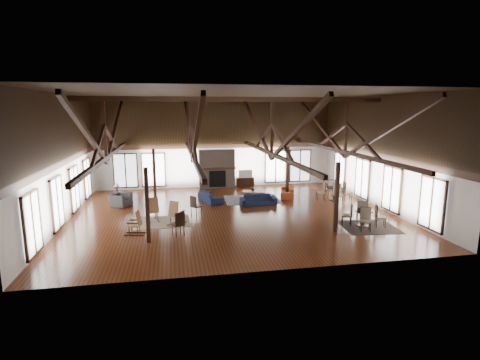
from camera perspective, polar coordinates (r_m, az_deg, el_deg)
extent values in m
plane|color=#5C2C13|center=(19.24, -1.11, -5.16)|extent=(16.00, 16.00, 0.00)
cube|color=black|center=(18.52, -1.18, 12.99)|extent=(16.00, 14.00, 0.02)
cube|color=silver|center=(25.54, -3.69, 5.62)|extent=(16.00, 0.02, 6.00)
cube|color=silver|center=(11.87, 4.32, -0.35)|extent=(16.00, 0.02, 6.00)
cube|color=silver|center=(19.08, -25.62, 2.84)|extent=(0.02, 14.00, 6.00)
cube|color=silver|center=(21.43, 20.53, 3.98)|extent=(0.02, 14.00, 6.00)
cube|color=black|center=(18.51, -1.17, 12.22)|extent=(15.60, 0.18, 0.22)
cube|color=black|center=(18.65, -19.69, 3.26)|extent=(0.16, 13.70, 0.18)
cube|color=black|center=(18.53, -19.95, 7.40)|extent=(0.14, 0.14, 2.70)
cube|color=black|center=(22.00, -18.46, 7.60)|extent=(0.15, 7.07, 3.12)
cube|color=black|center=(15.10, -22.06, 6.16)|extent=(0.15, 7.07, 3.12)
cube|color=black|center=(18.43, -7.30, 3.72)|extent=(0.16, 13.70, 0.18)
cube|color=black|center=(18.31, -7.40, 7.92)|extent=(0.14, 0.14, 2.70)
cube|color=black|center=(21.81, -7.90, 8.02)|extent=(0.15, 7.07, 3.12)
cube|color=black|center=(14.83, -6.65, 6.80)|extent=(0.15, 7.07, 3.12)
cube|color=black|center=(19.06, 4.82, 4.01)|extent=(0.16, 13.70, 0.18)
cube|color=black|center=(18.95, 4.88, 8.06)|extent=(0.14, 0.14, 2.70)
cube|color=black|center=(22.35, 2.50, 8.18)|extent=(0.15, 7.07, 3.12)
cube|color=black|center=(15.61, 8.27, 6.96)|extent=(0.15, 7.07, 3.12)
cube|color=black|center=(20.47, 15.71, 4.11)|extent=(0.16, 13.70, 0.18)
cube|color=black|center=(20.37, 15.91, 7.88)|extent=(0.14, 0.14, 2.70)
cube|color=black|center=(23.56, 12.12, 8.09)|extent=(0.15, 7.07, 3.12)
cube|color=black|center=(17.31, 21.01, 6.72)|extent=(0.15, 7.07, 3.12)
cube|color=black|center=(15.27, -13.95, -3.80)|extent=(0.16, 0.16, 3.05)
cube|color=black|center=(16.76, 14.52, -2.54)|extent=(0.16, 0.16, 3.05)
cube|color=black|center=(22.11, -12.90, 0.71)|extent=(0.16, 0.16, 3.05)
cube|color=black|center=(23.16, 7.27, 1.35)|extent=(0.16, 0.16, 3.05)
cube|color=#706055|center=(25.43, -3.56, 1.74)|extent=(2.40, 0.62, 2.60)
cube|color=black|center=(25.23, -3.45, 0.17)|extent=(1.10, 0.06, 1.10)
cube|color=black|center=(25.15, -3.48, 1.76)|extent=(2.50, 0.20, 0.12)
cylinder|color=black|center=(17.65, 0.99, 6.77)|extent=(0.04, 0.04, 0.70)
cylinder|color=black|center=(17.68, 0.98, 5.63)|extent=(0.20, 0.20, 0.10)
cube|color=black|center=(17.78, 2.41, 5.65)|extent=(0.70, 0.12, 0.02)
cube|color=black|center=(18.12, 0.70, 5.76)|extent=(0.12, 0.70, 0.02)
cube|color=black|center=(17.60, -0.46, 5.61)|extent=(0.70, 0.12, 0.02)
cube|color=black|center=(17.24, 1.28, 5.50)|extent=(0.12, 0.70, 0.02)
imported|color=black|center=(20.92, 2.79, -3.05)|extent=(2.01, 0.84, 0.58)
imported|color=#141C37|center=(21.72, -4.53, -2.54)|extent=(2.16, 1.34, 0.59)
imported|color=#90391B|center=(23.14, 7.23, -1.77)|extent=(2.13, 1.35, 0.58)
cube|color=brown|center=(22.20, 2.03, -1.81)|extent=(1.37, 0.91, 0.06)
cube|color=brown|center=(21.95, 0.80, -2.59)|extent=(0.06, 0.06, 0.42)
cube|color=brown|center=(22.35, 0.60, -2.35)|extent=(0.06, 0.06, 0.42)
cube|color=brown|center=(22.18, 3.47, -2.47)|extent=(0.06, 0.06, 0.42)
cube|color=brown|center=(22.57, 3.22, -2.23)|extent=(0.06, 0.06, 0.42)
imported|color=#B2B2B2|center=(22.25, 1.98, -1.42)|extent=(0.23, 0.23, 0.21)
imported|color=#2B2B2E|center=(21.75, -17.71, -2.88)|extent=(1.35, 1.30, 0.68)
cube|color=black|center=(22.59, -18.19, -2.49)|extent=(0.47, 0.47, 0.62)
cylinder|color=black|center=(22.49, -18.27, -1.25)|extent=(0.08, 0.08, 0.37)
cone|color=beige|center=(22.44, -18.30, -0.63)|extent=(0.33, 0.33, 0.27)
cube|color=brown|center=(18.49, -13.24, -4.67)|extent=(0.63, 0.62, 0.05)
cube|color=brown|center=(18.18, -13.11, -3.77)|extent=(0.55, 0.34, 0.75)
cube|color=black|center=(18.56, -13.83, -6.00)|extent=(0.31, 0.89, 0.05)
cube|color=black|center=(18.65, -12.54, -5.86)|extent=(0.31, 0.89, 0.05)
cube|color=brown|center=(17.68, -9.61, -5.29)|extent=(0.69, 0.69, 0.05)
cube|color=brown|center=(17.41, -10.11, -4.38)|extent=(0.51, 0.47, 0.72)
cube|color=black|center=(17.92, -10.10, -6.46)|extent=(0.60, 0.72, 0.05)
cube|color=black|center=(17.67, -9.03, -6.67)|extent=(0.60, 0.72, 0.05)
cube|color=brown|center=(16.69, -15.81, -6.66)|extent=(0.51, 0.53, 0.05)
cube|color=brown|center=(16.54, -15.17, -5.64)|extent=(0.25, 0.48, 0.66)
cube|color=black|center=(16.63, -15.92, -8.10)|extent=(0.81, 0.19, 0.05)
cube|color=black|center=(16.97, -15.58, -7.69)|extent=(0.81, 0.19, 0.05)
cube|color=black|center=(18.99, -6.70, -4.00)|extent=(0.61, 0.61, 0.05)
cube|color=black|center=(18.79, -7.14, -3.30)|extent=(0.32, 0.35, 0.57)
cylinder|color=black|center=(19.05, -6.68, -4.68)|extent=(0.04, 0.04, 0.46)
cube|color=black|center=(16.12, -9.42, -6.72)|extent=(0.59, 0.59, 0.05)
cube|color=black|center=(15.86, -9.14, -5.92)|extent=(0.43, 0.22, 0.58)
cylinder|color=black|center=(16.19, -9.39, -7.53)|extent=(0.04, 0.04, 0.48)
cylinder|color=black|center=(18.00, 18.35, -4.47)|extent=(0.85, 0.85, 0.04)
cylinder|color=black|center=(18.09, 18.28, -5.54)|extent=(0.10, 0.10, 0.70)
cylinder|color=black|center=(18.19, 18.22, -6.60)|extent=(0.51, 0.51, 0.04)
cylinder|color=black|center=(22.54, 14.19, -1.10)|extent=(0.91, 0.91, 0.04)
cylinder|color=black|center=(22.62, 14.15, -2.03)|extent=(0.10, 0.10, 0.75)
cylinder|color=black|center=(22.71, 14.10, -2.96)|extent=(0.55, 0.55, 0.04)
imported|color=#B2B2B2|center=(17.96, 18.35, -4.26)|extent=(0.17, 0.17, 0.11)
imported|color=#B2B2B2|center=(22.57, 14.29, -0.91)|extent=(0.16, 0.16, 0.10)
cube|color=black|center=(25.98, 0.76, -0.28)|extent=(1.21, 0.45, 0.60)
imported|color=#B2B2B2|center=(25.88, 0.80, 0.97)|extent=(0.95, 0.14, 0.55)
cube|color=tan|center=(18.24, -11.77, -6.28)|extent=(2.63, 2.09, 0.01)
cube|color=#171D42|center=(22.21, 1.85, -2.98)|extent=(3.33, 2.58, 0.01)
cube|color=black|center=(18.14, 19.04, -6.75)|extent=(2.59, 2.40, 0.01)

